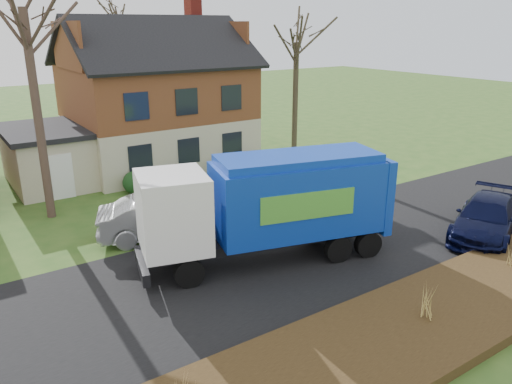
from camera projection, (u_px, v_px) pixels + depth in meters
ground at (274, 262)px, 16.89m from camera, size 120.00×120.00×0.00m
road at (274, 262)px, 16.89m from camera, size 80.00×7.00×0.02m
mulch_verge at (397, 335)px, 12.69m from camera, size 80.00×3.50×0.30m
main_house at (148, 94)px, 27.32m from camera, size 12.95×8.95×9.26m
garbage_truck at (273, 202)px, 16.48m from camera, size 8.75×4.30×3.62m
silver_sedan at (168, 217)px, 18.55m from camera, size 5.35×3.50×1.67m
navy_wagon at (486, 218)px, 18.81m from camera, size 5.39×3.84×1.45m
tree_front_east at (297, 21)px, 26.66m from camera, size 3.46×3.46×9.61m
tree_back at (119, 6)px, 32.20m from camera, size 3.32×3.32×10.53m
grass_clump_mid at (428, 299)px, 13.11m from camera, size 0.35×0.29×0.98m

